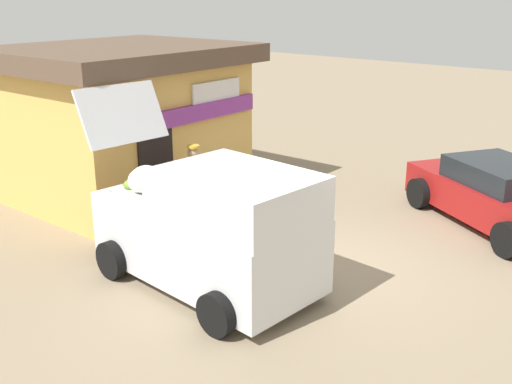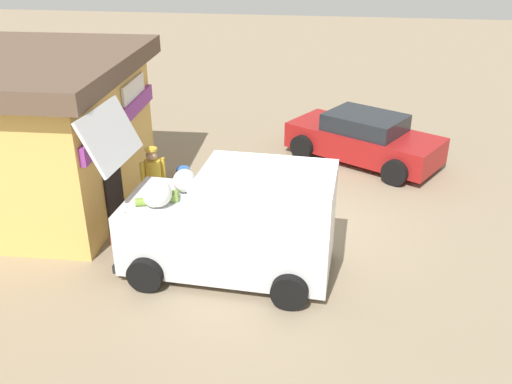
{
  "view_description": "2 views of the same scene",
  "coord_description": "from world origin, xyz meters",
  "px_view_note": "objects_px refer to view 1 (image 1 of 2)",
  "views": [
    {
      "loc": [
        -8.13,
        -5.31,
        4.62
      ],
      "look_at": [
        -0.01,
        1.61,
        1.04
      ],
      "focal_mm": 42.2,
      "sensor_mm": 36.0,
      "label": 1
    },
    {
      "loc": [
        -10.52,
        -0.59,
        6.0
      ],
      "look_at": [
        -0.26,
        0.86,
        0.91
      ],
      "focal_mm": 38.82,
      "sensor_mm": 36.0,
      "label": 2
    }
  ],
  "objects_px": {
    "parked_sedan": "(498,195)",
    "unloaded_banana_pile": "(96,220)",
    "vendor_standing": "(194,181)",
    "storefront_bar": "(124,120)",
    "paint_bucket": "(263,194)",
    "customer_bending": "(127,214)",
    "delivery_van": "(211,227)"
  },
  "relations": [
    {
      "from": "parked_sedan",
      "to": "customer_bending",
      "type": "distance_m",
      "value": 7.46
    },
    {
      "from": "customer_bending",
      "to": "unloaded_banana_pile",
      "type": "xyz_separation_m",
      "value": [
        0.39,
        1.58,
        -0.64
      ]
    },
    {
      "from": "paint_bucket",
      "to": "vendor_standing",
      "type": "bearing_deg",
      "value": 178.77
    },
    {
      "from": "vendor_standing",
      "to": "paint_bucket",
      "type": "xyz_separation_m",
      "value": [
        2.1,
        -0.05,
        -0.81
      ]
    },
    {
      "from": "parked_sedan",
      "to": "customer_bending",
      "type": "height_order",
      "value": "customer_bending"
    },
    {
      "from": "storefront_bar",
      "to": "paint_bucket",
      "type": "height_order",
      "value": "storefront_bar"
    },
    {
      "from": "delivery_van",
      "to": "vendor_standing",
      "type": "height_order",
      "value": "delivery_van"
    },
    {
      "from": "delivery_van",
      "to": "paint_bucket",
      "type": "height_order",
      "value": "delivery_van"
    },
    {
      "from": "storefront_bar",
      "to": "delivery_van",
      "type": "xyz_separation_m",
      "value": [
        -2.1,
        -4.83,
        -0.76
      ]
    },
    {
      "from": "storefront_bar",
      "to": "unloaded_banana_pile",
      "type": "height_order",
      "value": "storefront_bar"
    },
    {
      "from": "parked_sedan",
      "to": "unloaded_banana_pile",
      "type": "bearing_deg",
      "value": 132.66
    },
    {
      "from": "vendor_standing",
      "to": "unloaded_banana_pile",
      "type": "height_order",
      "value": "vendor_standing"
    },
    {
      "from": "delivery_van",
      "to": "paint_bucket",
      "type": "distance_m",
      "value": 4.31
    },
    {
      "from": "customer_bending",
      "to": "storefront_bar",
      "type": "bearing_deg",
      "value": 51.94
    },
    {
      "from": "vendor_standing",
      "to": "customer_bending",
      "type": "distance_m",
      "value": 1.82
    },
    {
      "from": "delivery_van",
      "to": "vendor_standing",
      "type": "distance_m",
      "value": 2.62
    },
    {
      "from": "parked_sedan",
      "to": "unloaded_banana_pile",
      "type": "relative_size",
      "value": 4.93
    },
    {
      "from": "vendor_standing",
      "to": "paint_bucket",
      "type": "relative_size",
      "value": 4.56
    },
    {
      "from": "customer_bending",
      "to": "paint_bucket",
      "type": "relative_size",
      "value": 3.6
    },
    {
      "from": "parked_sedan",
      "to": "vendor_standing",
      "type": "bearing_deg",
      "value": 132.06
    },
    {
      "from": "storefront_bar",
      "to": "vendor_standing",
      "type": "bearing_deg",
      "value": -99.81
    },
    {
      "from": "parked_sedan",
      "to": "vendor_standing",
      "type": "relative_size",
      "value": 2.55
    },
    {
      "from": "unloaded_banana_pile",
      "to": "storefront_bar",
      "type": "bearing_deg",
      "value": 35.25
    },
    {
      "from": "storefront_bar",
      "to": "delivery_van",
      "type": "height_order",
      "value": "storefront_bar"
    },
    {
      "from": "customer_bending",
      "to": "paint_bucket",
      "type": "height_order",
      "value": "customer_bending"
    },
    {
      "from": "storefront_bar",
      "to": "customer_bending",
      "type": "relative_size",
      "value": 3.93
    },
    {
      "from": "vendor_standing",
      "to": "parked_sedan",
      "type": "bearing_deg",
      "value": -47.94
    },
    {
      "from": "delivery_van",
      "to": "unloaded_banana_pile",
      "type": "distance_m",
      "value": 3.6
    },
    {
      "from": "paint_bucket",
      "to": "parked_sedan",
      "type": "bearing_deg",
      "value": -65.69
    },
    {
      "from": "paint_bucket",
      "to": "customer_bending",
      "type": "bearing_deg",
      "value": -178.58
    },
    {
      "from": "delivery_van",
      "to": "customer_bending",
      "type": "bearing_deg",
      "value": 95.58
    },
    {
      "from": "delivery_van",
      "to": "parked_sedan",
      "type": "bearing_deg",
      "value": -23.84
    }
  ]
}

